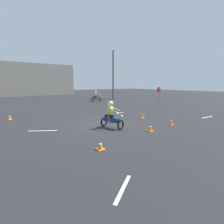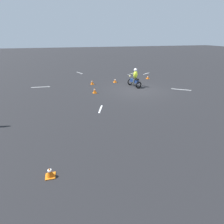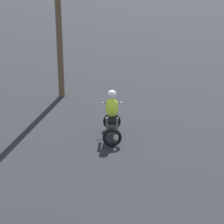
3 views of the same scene
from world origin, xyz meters
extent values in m
torus|color=black|center=(8.53, 12.92, 0.30)|extent=(0.19, 0.61, 0.60)
torus|color=black|center=(7.24, 13.11, 0.30)|extent=(0.19, 0.61, 0.60)
cube|color=#4C4742|center=(7.89, 13.01, 0.52)|extent=(1.12, 0.40, 0.28)
cube|color=black|center=(7.67, 13.04, 0.74)|extent=(0.59, 0.34, 0.10)
cylinder|color=silver|center=(8.48, 12.93, 1.00)|extent=(0.14, 0.70, 0.04)
sphere|color=#F2E08C|center=(8.61, 12.91, 0.82)|extent=(0.18, 0.18, 0.16)
ellipsoid|color=#D8F233|center=(7.77, 13.03, 1.10)|extent=(0.33, 0.44, 0.64)
cylinder|color=slate|center=(8.03, 12.79, 1.15)|extent=(0.55, 0.17, 0.27)
cylinder|color=slate|center=(8.09, 13.18, 1.15)|extent=(0.55, 0.17, 0.27)
cylinder|color=slate|center=(7.77, 12.89, 0.52)|extent=(0.26, 0.15, 0.51)
cylinder|color=slate|center=(7.81, 13.17, 0.52)|extent=(0.26, 0.15, 0.51)
sphere|color=silver|center=(7.81, 13.02, 1.52)|extent=(0.32, 0.32, 0.28)
camera|label=1|loc=(-6.58, -9.32, 2.71)|focal=28.00mm
camera|label=2|loc=(5.90, 13.45, 4.32)|focal=28.00mm
camera|label=3|loc=(-4.93, 14.94, 5.95)|focal=70.00mm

